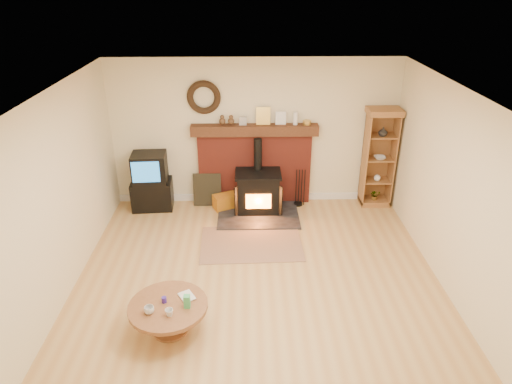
{
  "coord_description": "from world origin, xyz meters",
  "views": [
    {
      "loc": [
        -0.14,
        -4.89,
        3.85
      ],
      "look_at": [
        -0.01,
        1.0,
        1.0
      ],
      "focal_mm": 32.0,
      "sensor_mm": 36.0,
      "label": 1
    }
  ],
  "objects_px": {
    "coffee_table": "(168,310)",
    "wood_stove": "(258,193)",
    "tv_unit": "(151,182)",
    "curio_cabinet": "(378,158)"
  },
  "relations": [
    {
      "from": "wood_stove",
      "to": "coffee_table",
      "type": "xyz_separation_m",
      "value": [
        -1.12,
        -2.99,
        -0.04
      ]
    },
    {
      "from": "wood_stove",
      "to": "tv_unit",
      "type": "bearing_deg",
      "value": 174.12
    },
    {
      "from": "curio_cabinet",
      "to": "coffee_table",
      "type": "height_order",
      "value": "curio_cabinet"
    },
    {
      "from": "curio_cabinet",
      "to": "coffee_table",
      "type": "bearing_deg",
      "value": -134.78
    },
    {
      "from": "tv_unit",
      "to": "curio_cabinet",
      "type": "relative_size",
      "value": 0.58
    },
    {
      "from": "coffee_table",
      "to": "wood_stove",
      "type": "bearing_deg",
      "value": 69.55
    },
    {
      "from": "wood_stove",
      "to": "tv_unit",
      "type": "height_order",
      "value": "wood_stove"
    },
    {
      "from": "curio_cabinet",
      "to": "coffee_table",
      "type": "distance_m",
      "value": 4.64
    },
    {
      "from": "wood_stove",
      "to": "coffee_table",
      "type": "height_order",
      "value": "wood_stove"
    },
    {
      "from": "tv_unit",
      "to": "coffee_table",
      "type": "height_order",
      "value": "tv_unit"
    }
  ]
}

